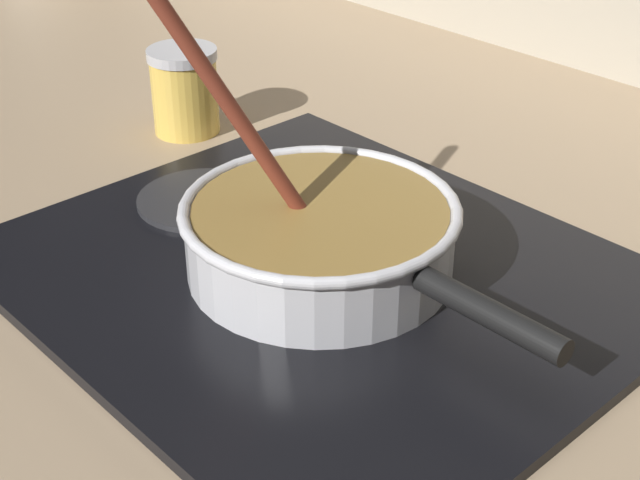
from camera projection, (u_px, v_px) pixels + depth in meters
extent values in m
cube|color=#9E8466|center=(121.00, 292.00, 0.87)|extent=(2.40, 1.60, 0.04)
cube|color=black|center=(320.00, 276.00, 0.85)|extent=(0.56, 0.48, 0.01)
torus|color=#592D0C|center=(320.00, 266.00, 0.84)|extent=(0.18, 0.18, 0.01)
cylinder|color=#262628|center=(202.00, 199.00, 0.96)|extent=(0.13, 0.13, 0.01)
cylinder|color=silver|center=(320.00, 240.00, 0.83)|extent=(0.24, 0.24, 0.06)
cylinder|color=olive|center=(320.00, 236.00, 0.83)|extent=(0.23, 0.23, 0.06)
torus|color=silver|center=(320.00, 209.00, 0.81)|extent=(0.25, 0.25, 0.01)
cylinder|color=black|center=(489.00, 313.00, 0.70)|extent=(0.14, 0.02, 0.02)
cylinder|color=beige|center=(302.00, 215.00, 0.82)|extent=(0.03, 0.03, 0.01)
cylinder|color=#EDD88C|center=(375.00, 255.00, 0.77)|extent=(0.03, 0.03, 0.01)
cylinder|color=#EDD88C|center=(404.00, 225.00, 0.81)|extent=(0.04, 0.04, 0.01)
cylinder|color=beige|center=(362.00, 190.00, 0.87)|extent=(0.03, 0.03, 0.01)
cylinder|color=beige|center=(266.00, 202.00, 0.85)|extent=(0.03, 0.03, 0.01)
cylinder|color=#EDD88C|center=(372.00, 208.00, 0.84)|extent=(0.03, 0.03, 0.01)
cylinder|color=#E5CC7A|center=(303.00, 175.00, 0.89)|extent=(0.03, 0.03, 0.01)
cylinder|color=#E5CC7A|center=(324.00, 262.00, 0.76)|extent=(0.03, 0.03, 0.01)
cylinder|color=maroon|center=(224.00, 98.00, 0.76)|extent=(0.10, 0.12, 0.24)
cube|color=brown|center=(308.00, 221.00, 0.83)|extent=(0.05, 0.05, 0.01)
cylinder|color=gold|center=(185.00, 95.00, 1.12)|extent=(0.08, 0.08, 0.09)
cylinder|color=#B2B2B7|center=(182.00, 54.00, 1.10)|extent=(0.08, 0.08, 0.01)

